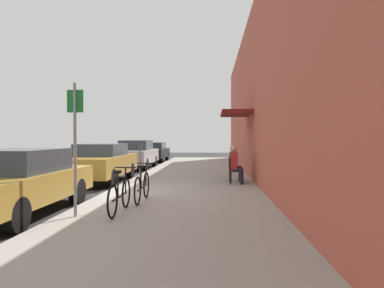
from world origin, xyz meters
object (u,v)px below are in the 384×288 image
at_px(bicycle_1, 120,195).
at_px(cafe_chair_1, 233,167).
at_px(parked_car_2, 136,154).
at_px(parked_car_3, 153,151).
at_px(parked_car_1, 101,162).
at_px(cafe_chair_0, 234,169).
at_px(street_sign, 75,139).
at_px(seated_patron_0, 236,163).
at_px(bicycle_0, 142,186).
at_px(seated_patron_1, 234,162).
at_px(parked_car_0, 17,181).
at_px(parking_meter, 140,159).

bearing_deg(bicycle_1, cafe_chair_1, 64.39).
bearing_deg(parked_car_2, parked_car_3, 90.00).
relative_size(parked_car_3, bicycle_1, 2.57).
relative_size(parked_car_1, cafe_chair_0, 5.06).
distance_m(parked_car_2, bicycle_1, 11.96).
xyz_separation_m(street_sign, seated_patron_0, (3.44, 5.07, -0.82)).
distance_m(parked_car_1, seated_patron_0, 5.06).
bearing_deg(bicycle_0, cafe_chair_0, 54.38).
bearing_deg(cafe_chair_1, parked_car_2, 127.77).
height_order(street_sign, seated_patron_1, street_sign).
distance_m(bicycle_1, cafe_chair_0, 5.36).
bearing_deg(seated_patron_0, parked_car_3, 111.35).
height_order(parked_car_0, bicycle_1, parked_car_0).
xyz_separation_m(parked_car_0, cafe_chair_1, (4.88, 5.27, -0.10)).
xyz_separation_m(seated_patron_0, cafe_chair_1, (-0.06, 0.76, -0.19)).
bearing_deg(parking_meter, parked_car_1, 170.14).
bearing_deg(cafe_chair_1, seated_patron_0, -85.49).
xyz_separation_m(parked_car_3, parking_meter, (1.55, -11.83, 0.18)).
distance_m(parked_car_0, parking_meter, 5.55).
bearing_deg(cafe_chair_0, parked_car_1, 167.60).
height_order(parked_car_3, street_sign, street_sign).
bearing_deg(bicycle_1, parked_car_3, 97.48).
bearing_deg(cafe_chair_0, bicycle_0, -125.62).
height_order(parked_car_2, cafe_chair_0, parked_car_2).
bearing_deg(seated_patron_1, parked_car_3, 112.58).
height_order(cafe_chair_0, seated_patron_1, seated_patron_1).
distance_m(cafe_chair_1, seated_patron_1, 0.20).
bearing_deg(parked_car_0, street_sign, -20.34).
bearing_deg(street_sign, parked_car_2, 97.05).
distance_m(street_sign, seated_patron_1, 6.82).
distance_m(parked_car_2, seated_patron_0, 8.62).
relative_size(parked_car_2, bicycle_0, 2.57).
relative_size(cafe_chair_0, seated_patron_1, 0.67).
xyz_separation_m(cafe_chair_1, seated_patron_1, (0.06, -0.00, 0.19)).
xyz_separation_m(parked_car_2, bicycle_0, (2.47, -10.42, -0.30)).
xyz_separation_m(parked_car_0, parked_car_2, (0.00, 11.57, 0.05)).
xyz_separation_m(parked_car_3, street_sign, (1.50, -17.71, 0.93)).
xyz_separation_m(parked_car_0, parked_car_3, (-0.00, 17.15, -0.02)).
bearing_deg(bicycle_1, cafe_chair_0, 60.89).
bearing_deg(seated_patron_0, parked_car_1, 167.67).
bearing_deg(cafe_chair_1, bicycle_0, -120.32).
distance_m(parked_car_2, parking_meter, 6.44).
bearing_deg(parked_car_0, parked_car_1, 90.00).
xyz_separation_m(parked_car_0, seated_patron_0, (4.94, 4.51, 0.09)).
distance_m(parking_meter, bicycle_0, 4.29).
height_order(parked_car_1, seated_patron_1, parked_car_1).
bearing_deg(bicycle_0, bicycle_1, -98.45).
bearing_deg(street_sign, cafe_chair_1, 59.90).
bearing_deg(parked_car_1, street_sign, -76.29).
height_order(parking_meter, street_sign, street_sign).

